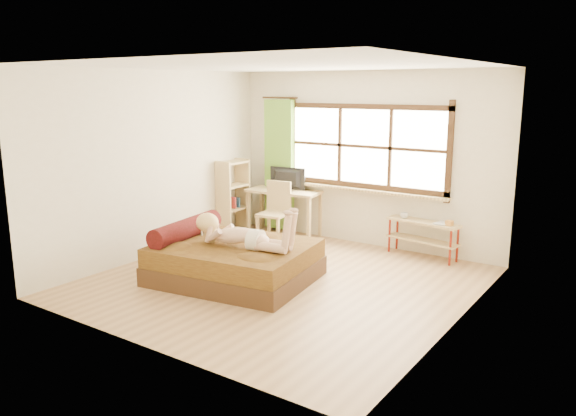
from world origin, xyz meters
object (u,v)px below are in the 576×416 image
Objects in this scene: desk at (284,196)px; chair at (276,208)px; bed at (232,260)px; woman at (241,224)px; kitten at (198,226)px; pipe_shelf at (424,231)px; bookshelf at (233,197)px.

desk is 0.40m from chair.
desk is at bearing 96.61° from chair.
chair reaches higher than bed.
woman is 4.67× the size of kitten.
woman is 2.83m from pipe_shelf.
desk is 0.86m from bookshelf.
kitten is at bearing -128.21° from pipe_shelf.
woman is at bearing -18.18° from kitten.
woman is at bearing -48.80° from bookshelf.
bed reaches higher than pipe_shelf.
bookshelf reaches higher than bed.
bed is at bearing -117.39° from pipe_shelf.
kitten is 0.30× the size of chair.
kitten is at bearing -95.81° from desk.
woman is 0.90m from kitten.
bookshelf is (-0.84, -0.06, 0.10)m from chair.
pipe_shelf is (2.35, 2.24, -0.20)m from kitten.
bed reaches higher than kitten.
pipe_shelf is 0.89× the size of bookshelf.
bed is at bearing -78.38° from chair.
kitten is 0.26× the size of pipe_shelf.
desk is at bearing 27.99° from bookshelf.
bed is 2.20× the size of chair.
bookshelf is at bearing 106.99° from kitten.
chair is 0.85m from bookshelf.
desk is at bearing 99.61° from bed.
pipe_shelf is at bearing -4.36° from desk.
bookshelf is at bearing -158.20° from desk.
bed is 1.99m from chair.
desk is at bearing 103.70° from woman.
chair reaches higher than pipe_shelf.
bed is 2.38m from desk.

